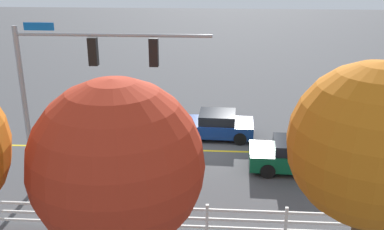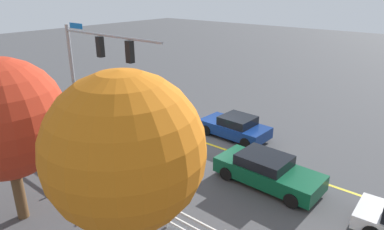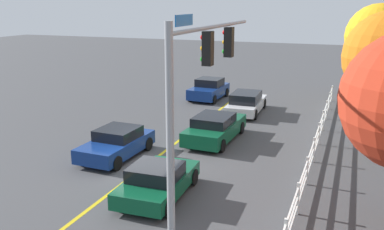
{
  "view_description": "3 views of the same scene",
  "coord_description": "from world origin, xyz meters",
  "px_view_note": "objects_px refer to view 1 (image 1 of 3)",
  "views": [
    {
      "loc": [
        -0.76,
        19.49,
        8.9
      ],
      "look_at": [
        0.45,
        1.65,
        2.42
      ],
      "focal_mm": 41.47,
      "sensor_mm": 36.0,
      "label": 1
    },
    {
      "loc": [
        -10.47,
        14.36,
        8.41
      ],
      "look_at": [
        -0.37,
        2.13,
        2.5
      ],
      "focal_mm": 32.32,
      "sensor_mm": 36.0,
      "label": 2
    },
    {
      "loc": [
        15.69,
        8.17,
        6.96
      ],
      "look_at": [
        0.06,
        2.16,
        2.51
      ],
      "focal_mm": 39.94,
      "sensor_mm": 36.0,
      "label": 3
    }
  ],
  "objects_px": {
    "car_4": "(214,125)",
    "tree_0": "(372,145)",
    "car_3": "(142,153)",
    "tree_3": "(117,165)",
    "car_2": "(303,156)"
  },
  "relations": [
    {
      "from": "car_4",
      "to": "tree_3",
      "type": "distance_m",
      "value": 12.33
    },
    {
      "from": "car_3",
      "to": "tree_3",
      "type": "distance_m",
      "value": 8.83
    },
    {
      "from": "car_2",
      "to": "car_3",
      "type": "xyz_separation_m",
      "value": [
        7.05,
        0.09,
        -0.06
      ]
    },
    {
      "from": "car_4",
      "to": "tree_0",
      "type": "distance_m",
      "value": 12.62
    },
    {
      "from": "car_4",
      "to": "tree_3",
      "type": "height_order",
      "value": "tree_3"
    },
    {
      "from": "tree_0",
      "to": "tree_3",
      "type": "xyz_separation_m",
      "value": [
        6.11,
        0.33,
        -0.56
      ]
    },
    {
      "from": "car_4",
      "to": "car_3",
      "type": "bearing_deg",
      "value": 50.98
    },
    {
      "from": "tree_3",
      "to": "car_3",
      "type": "bearing_deg",
      "value": -83.53
    },
    {
      "from": "car_3",
      "to": "car_4",
      "type": "height_order",
      "value": "car_4"
    },
    {
      "from": "car_4",
      "to": "tree_0",
      "type": "height_order",
      "value": "tree_0"
    },
    {
      "from": "car_3",
      "to": "tree_3",
      "type": "relative_size",
      "value": 0.65
    },
    {
      "from": "car_2",
      "to": "car_3",
      "type": "bearing_deg",
      "value": -177.42
    },
    {
      "from": "car_3",
      "to": "tree_3",
      "type": "bearing_deg",
      "value": -85.61
    },
    {
      "from": "car_2",
      "to": "car_4",
      "type": "xyz_separation_m",
      "value": [
        3.94,
        -3.47,
        -0.02
      ]
    },
    {
      "from": "tree_0",
      "to": "car_3",
      "type": "bearing_deg",
      "value": -47.78
    }
  ]
}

